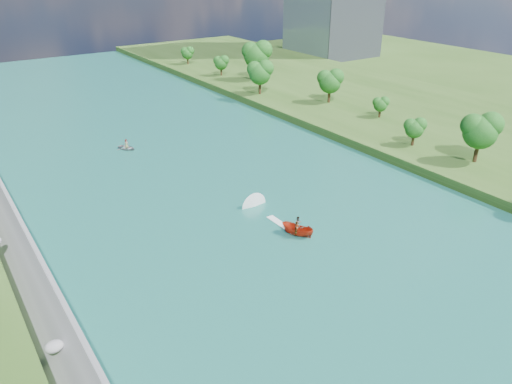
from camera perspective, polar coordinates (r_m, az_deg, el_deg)
ground at (r=50.21m, az=10.61°, el=-10.83°), size 260.00×260.00×0.00m
river_water at (r=63.45m, az=-1.95°, el=-2.03°), size 55.00×240.00×0.10m
berm_east at (r=96.88m, az=23.75°, el=6.15°), size 44.00×240.00×1.50m
riprap_bank at (r=55.01m, az=-25.39°, el=-7.34°), size 4.58×236.00×4.21m
trees_east at (r=88.71m, az=16.81°, el=9.08°), size 15.56×145.37×10.91m
motorboat at (r=58.82m, az=3.70°, el=-3.68°), size 3.60×18.85×2.05m
raft at (r=85.74m, az=-14.56°, el=5.00°), size 3.55×3.95×1.73m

